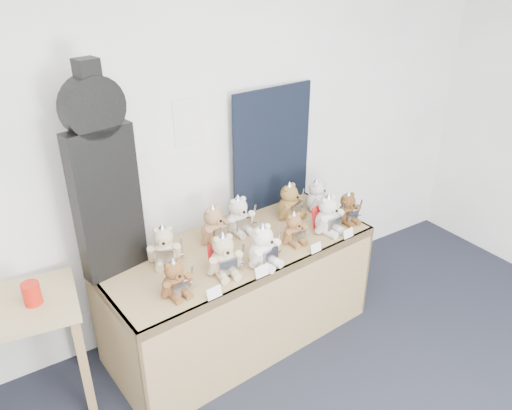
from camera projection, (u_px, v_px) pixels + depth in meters
room_shell at (189, 121)px, 3.18m from camera, size 6.00×6.00×6.00m
display_table at (245, 272)px, 3.28m from camera, size 1.85×0.90×0.75m
guitar_case at (103, 177)px, 2.75m from camera, size 0.40×0.19×1.25m
navy_board at (272, 149)px, 3.58m from camera, size 0.67×0.07×0.90m
red_cup at (32, 294)px, 2.69m from camera, size 0.10×0.10×0.13m
teddy_front_far_left at (175, 280)px, 2.76m from camera, size 0.21×0.18×0.25m
teddy_front_left at (224, 256)px, 2.94m from camera, size 0.24×0.21×0.30m
teddy_front_centre at (263, 247)px, 3.02m from camera, size 0.26×0.23×0.30m
teddy_front_right at (294, 229)px, 3.26m from camera, size 0.20×0.16×0.24m
teddy_front_far_right at (328, 216)px, 3.38m from camera, size 0.25×0.22×0.30m
teddy_front_end at (348, 209)px, 3.51m from camera, size 0.20×0.16×0.25m
teddy_back_left at (164, 246)px, 3.04m from camera, size 0.23×0.22×0.29m
teddy_back_centre_left at (214, 226)px, 3.26m from camera, size 0.25×0.22×0.29m
teddy_back_centre_right at (239, 216)px, 3.38m from camera, size 0.24×0.19×0.29m
teddy_back_right at (290, 202)px, 3.56m from camera, size 0.25×0.23×0.29m
teddy_back_end at (317, 196)px, 3.68m from camera, size 0.21×0.21×0.26m
entry_card_a at (214, 293)px, 2.76m from camera, size 0.09×0.03×0.07m
entry_card_b at (262, 271)px, 2.94m from camera, size 0.10×0.03×0.07m
entry_card_c at (316, 248)px, 3.18m from camera, size 0.09×0.03×0.06m
entry_card_d at (348, 233)px, 3.34m from camera, size 0.09×0.03×0.06m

